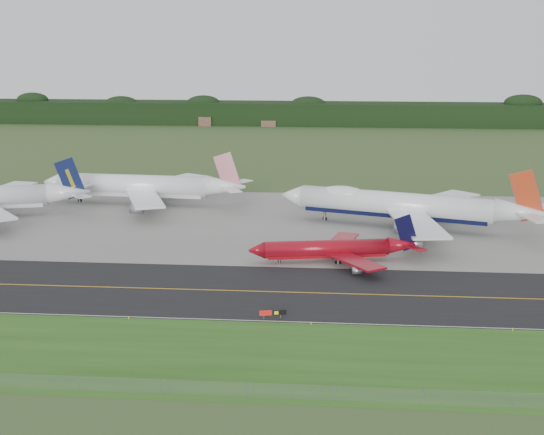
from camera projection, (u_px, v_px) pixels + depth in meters
The scene contains 15 objects.
ground at pixel (305, 286), 150.61m from camera, with size 600.00×600.00×0.00m, color #2E4621.
grass_verge at pixel (295, 359), 116.73m from camera, with size 400.00×30.00×0.01m, color #255017.
taxiway at pixel (304, 293), 146.74m from camera, with size 400.00×32.00×0.02m, color black.
apron at pixel (313, 224), 199.99m from camera, with size 400.00×78.00×0.01m, color slate.
taxiway_centreline at pixel (304, 292), 146.73m from camera, with size 400.00×0.40×0.00m, color orange.
taxiway_edge_line at pixel (300, 322), 131.73m from camera, with size 400.00×0.25×0.00m, color silver.
perimeter_fence at pixel (290, 391), 103.88m from camera, with size 320.00×0.10×320.00m.
horizon_treeline at pixel (325, 115), 414.38m from camera, with size 700.00×25.00×12.00m.
jet_ba_747 at pixel (404, 206), 194.17m from camera, with size 67.84×54.90×17.40m.
jet_red_737 at pixel (336, 249), 166.25m from camera, with size 38.15×30.70×10.34m.
jet_star_tail at pixel (144, 186), 221.28m from camera, with size 61.45×51.32×16.21m.
taxiway_sign at pixel (273, 313), 133.00m from camera, with size 4.70×1.04×1.58m.
edge_marker_left at pixel (129, 318), 133.14m from camera, with size 0.16×0.16×0.50m, color yellow.
edge_marker_center at pixel (311, 323), 130.55m from camera, with size 0.16×0.16×0.50m, color yellow.
edge_marker_right at pixel (513, 330), 127.79m from camera, with size 0.16×0.16×0.50m, color yellow.
Camera 1 is at (5.44, -143.15, 48.91)m, focal length 50.00 mm.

